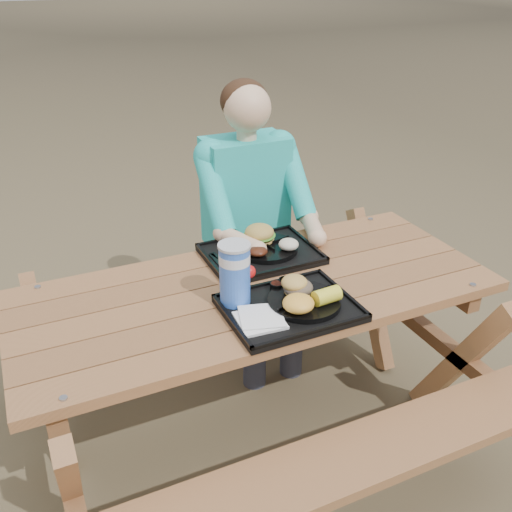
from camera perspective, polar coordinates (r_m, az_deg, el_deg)
name	(u,v)px	position (r m, az deg, el deg)	size (l,w,h in m)	color
ground	(256,433)	(2.62, 0.00, -17.32)	(60.00, 60.00, 0.00)	#999999
picnic_table	(256,365)	(2.37, 0.00, -10.89)	(1.80, 1.49, 0.75)	#999999
tray_near	(289,309)	(2.01, 3.36, -5.30)	(0.45, 0.35, 0.02)	black
tray_far	(261,255)	(2.36, 0.48, 0.13)	(0.45, 0.35, 0.02)	black
plate_near	(304,301)	(2.01, 4.84, -4.53)	(0.26, 0.26, 0.02)	black
plate_far	(266,248)	(2.37, 1.04, 0.80)	(0.26, 0.26, 0.02)	black
napkin_stack	(260,319)	(1.91, 0.39, -6.36)	(0.15, 0.15, 0.02)	white
soda_cup	(235,275)	(1.97, -2.14, -1.90)	(0.11, 0.11, 0.22)	blue
condiment_bbq	(276,286)	(2.08, 2.06, -3.06)	(0.05, 0.05, 0.03)	black
condiment_mustard	(286,283)	(2.11, 2.99, -2.69)	(0.05, 0.05, 0.03)	gold
sandwich	(298,280)	(2.02, 4.27, -2.44)	(0.10, 0.10, 0.10)	gold
mac_cheese	(298,303)	(1.93, 4.27, -4.75)	(0.11, 0.11, 0.05)	#FFBE43
corn_cob	(327,296)	(1.98, 7.09, -3.97)	(0.10, 0.10, 0.06)	#FFF035
cutlery_far	(221,259)	(2.30, -3.50, -0.34)	(0.02, 0.14, 0.01)	black
burger	(259,229)	(2.38, 0.34, 2.74)	(0.13, 0.13, 0.11)	#B89141
baked_beans	(258,251)	(2.28, 0.18, 0.48)	(0.08, 0.08, 0.04)	#471C0E
potato_salad	(289,244)	(2.33, 3.28, 1.17)	(0.08, 0.08, 0.05)	beige
diner	(247,237)	(2.78, -0.87, 1.88)	(0.48, 0.84, 1.28)	#18A894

